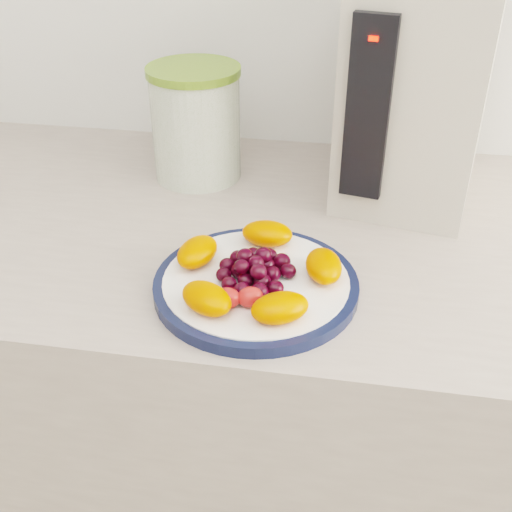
# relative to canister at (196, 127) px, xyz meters

# --- Properties ---
(counter) EXTENTS (3.50, 0.60, 0.90)m
(counter) POSITION_rel_canister_xyz_m (0.19, -0.14, -0.53)
(counter) COLOR #A8998E
(counter) RESTS_ON floor
(cabinet_face) EXTENTS (3.48, 0.58, 0.84)m
(cabinet_face) POSITION_rel_canister_xyz_m (0.19, -0.14, -0.56)
(cabinet_face) COLOR #8D6D54
(cabinet_face) RESTS_ON floor
(plate_rim) EXTENTS (0.25, 0.25, 0.01)m
(plate_rim) POSITION_rel_canister_xyz_m (0.15, -0.30, -0.07)
(plate_rim) COLOR #111A38
(plate_rim) RESTS_ON counter
(plate_face) EXTENTS (0.22, 0.22, 0.02)m
(plate_face) POSITION_rel_canister_xyz_m (0.15, -0.30, -0.07)
(plate_face) COLOR white
(plate_face) RESTS_ON counter
(canister) EXTENTS (0.15, 0.15, 0.16)m
(canister) POSITION_rel_canister_xyz_m (0.00, 0.00, 0.00)
(canister) COLOR #3B5B15
(canister) RESTS_ON counter
(canister_lid) EXTENTS (0.15, 0.15, 0.01)m
(canister_lid) POSITION_rel_canister_xyz_m (0.00, 0.00, 0.09)
(canister_lid) COLOR olive
(canister_lid) RESTS_ON canister
(appliance_body) EXTENTS (0.23, 0.29, 0.33)m
(appliance_body) POSITION_rel_canister_xyz_m (0.33, 0.01, 0.08)
(appliance_body) COLOR #BAB2A3
(appliance_body) RESTS_ON counter
(appliance_panel) EXTENTS (0.06, 0.03, 0.24)m
(appliance_panel) POSITION_rel_canister_xyz_m (0.26, -0.11, 0.08)
(appliance_panel) COLOR black
(appliance_panel) RESTS_ON appliance_body
(appliance_led) EXTENTS (0.01, 0.01, 0.01)m
(appliance_led) POSITION_rel_canister_xyz_m (0.26, -0.12, 0.18)
(appliance_led) COLOR #FF0C05
(appliance_led) RESTS_ON appliance_panel
(fruit_plate) EXTENTS (0.21, 0.21, 0.03)m
(fruit_plate) POSITION_rel_canister_xyz_m (0.14, -0.30, -0.05)
(fruit_plate) COLOR #E94C00
(fruit_plate) RESTS_ON plate_face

